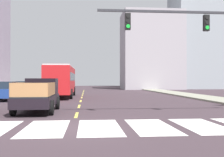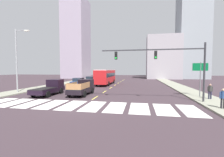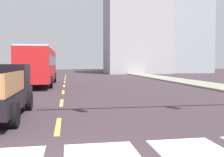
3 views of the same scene
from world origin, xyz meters
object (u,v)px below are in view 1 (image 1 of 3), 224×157
Objects in this scene: pickup_stakebed at (39,96)px; sedan_mid at (7,91)px; sedan_far at (25,89)px; city_bus at (61,79)px.

pickup_stakebed is 10.10m from sedan_mid.
pickup_stakebed is 16.49m from sedan_far.
sedan_far is (-4.18, 15.95, -0.08)m from pickup_stakebed.
city_bus is 2.45× the size of sedan_mid.
city_bus is 2.45× the size of sedan_far.
sedan_far is 6.85m from sedan_mid.
pickup_stakebed is 13.81m from city_bus.
sedan_far is 1.00× the size of sedan_mid.
pickup_stakebed is at bearing -61.55° from sedan_mid.
sedan_far is at bearing 102.88° from pickup_stakebed.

